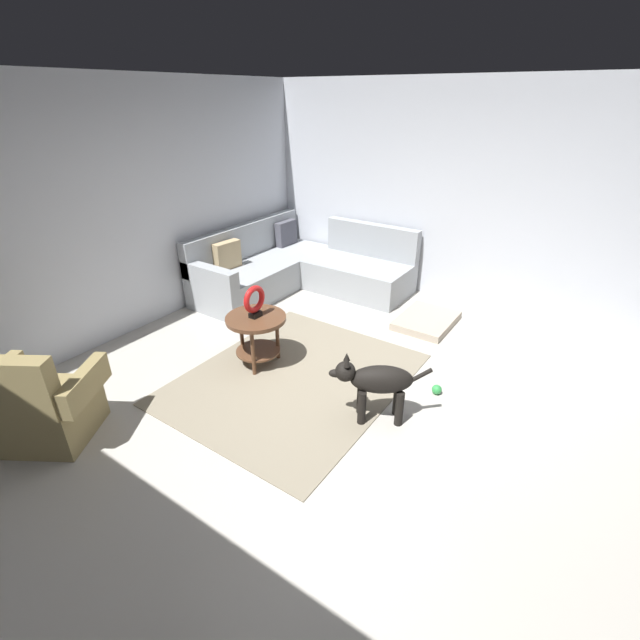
{
  "coord_description": "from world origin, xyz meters",
  "views": [
    {
      "loc": [
        -2.7,
        -1.55,
        2.5
      ],
      "look_at": [
        0.45,
        0.6,
        0.55
      ],
      "focal_mm": 24.94,
      "sensor_mm": 36.0,
      "label": 1
    }
  ],
  "objects_px": {
    "sectional_couch": "(298,270)",
    "armchair": "(43,407)",
    "dog_toy_ball": "(437,389)",
    "side_table": "(256,328)",
    "torus_sculpture": "(254,301)",
    "dog": "(376,382)",
    "dog_bed_mat": "(426,321)"
  },
  "relations": [
    {
      "from": "sectional_couch",
      "to": "dog_bed_mat",
      "type": "relative_size",
      "value": 2.81
    },
    {
      "from": "torus_sculpture",
      "to": "dog",
      "type": "bearing_deg",
      "value": -94.39
    },
    {
      "from": "side_table",
      "to": "torus_sculpture",
      "type": "distance_m",
      "value": 0.29
    },
    {
      "from": "torus_sculpture",
      "to": "dog_bed_mat",
      "type": "xyz_separation_m",
      "value": [
        1.81,
        -1.1,
        -0.67
      ]
    },
    {
      "from": "torus_sculpture",
      "to": "dog_toy_ball",
      "type": "height_order",
      "value": "torus_sculpture"
    },
    {
      "from": "dog",
      "to": "dog_toy_ball",
      "type": "height_order",
      "value": "dog"
    },
    {
      "from": "dog_toy_ball",
      "to": "armchair",
      "type": "bearing_deg",
      "value": 134.84
    },
    {
      "from": "sectional_couch",
      "to": "side_table",
      "type": "distance_m",
      "value": 2.01
    },
    {
      "from": "dog",
      "to": "dog_bed_mat",
      "type": "bearing_deg",
      "value": -23.48
    },
    {
      "from": "sectional_couch",
      "to": "dog_toy_ball",
      "type": "relative_size",
      "value": 24.5
    },
    {
      "from": "sectional_couch",
      "to": "torus_sculpture",
      "type": "distance_m",
      "value": 2.05
    },
    {
      "from": "side_table",
      "to": "torus_sculpture",
      "type": "bearing_deg",
      "value": -97.13
    },
    {
      "from": "torus_sculpture",
      "to": "dog_bed_mat",
      "type": "bearing_deg",
      "value": -31.2
    },
    {
      "from": "dog_toy_ball",
      "to": "side_table",
      "type": "bearing_deg",
      "value": 107.25
    },
    {
      "from": "dog_bed_mat",
      "to": "dog_toy_ball",
      "type": "distance_m",
      "value": 1.42
    },
    {
      "from": "armchair",
      "to": "dog",
      "type": "distance_m",
      "value": 2.63
    },
    {
      "from": "torus_sculpture",
      "to": "dog",
      "type": "relative_size",
      "value": 0.44
    },
    {
      "from": "armchair",
      "to": "dog_toy_ball",
      "type": "xyz_separation_m",
      "value": [
        2.33,
        -2.34,
        -0.28
      ]
    },
    {
      "from": "sectional_couch",
      "to": "dog_toy_ball",
      "type": "bearing_deg",
      "value": -116.58
    },
    {
      "from": "armchair",
      "to": "dog_bed_mat",
      "type": "xyz_separation_m",
      "value": [
        3.6,
        -1.72,
        -0.28
      ]
    },
    {
      "from": "armchair",
      "to": "dog_toy_ball",
      "type": "distance_m",
      "value": 3.31
    },
    {
      "from": "armchair",
      "to": "dog_toy_ball",
      "type": "relative_size",
      "value": 10.85
    },
    {
      "from": "sectional_couch",
      "to": "armchair",
      "type": "xyz_separation_m",
      "value": [
        -3.61,
        -0.22,
        0.03
      ]
    },
    {
      "from": "armchair",
      "to": "side_table",
      "type": "height_order",
      "value": "armchair"
    },
    {
      "from": "torus_sculpture",
      "to": "dog_bed_mat",
      "type": "distance_m",
      "value": 2.22
    },
    {
      "from": "torus_sculpture",
      "to": "dog",
      "type": "height_order",
      "value": "torus_sculpture"
    },
    {
      "from": "armchair",
      "to": "sectional_couch",
      "type": "bearing_deg",
      "value": 61.64
    },
    {
      "from": "dog_bed_mat",
      "to": "dog_toy_ball",
      "type": "xyz_separation_m",
      "value": [
        -1.28,
        -0.62,
        0.0
      ]
    },
    {
      "from": "dog",
      "to": "side_table",
      "type": "bearing_deg",
      "value": 53.08
    },
    {
      "from": "sectional_couch",
      "to": "armchair",
      "type": "bearing_deg",
      "value": -176.46
    },
    {
      "from": "dog",
      "to": "dog_toy_ball",
      "type": "distance_m",
      "value": 0.79
    },
    {
      "from": "sectional_couch",
      "to": "side_table",
      "type": "height_order",
      "value": "sectional_couch"
    }
  ]
}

